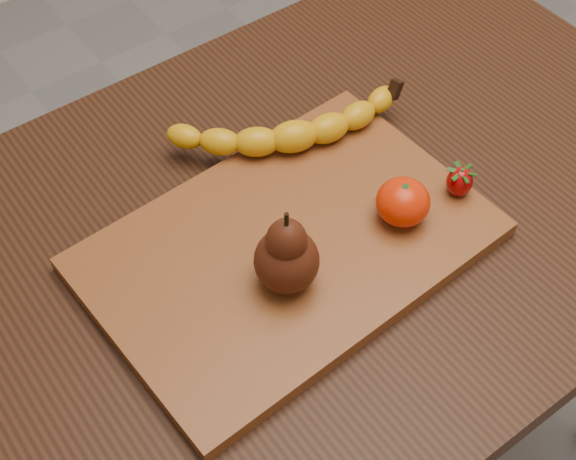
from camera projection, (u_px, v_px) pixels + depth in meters
ground at (318, 451)px, 1.58m from camera, size 3.50×3.50×0.00m
table at (333, 245)px, 1.06m from camera, size 1.00×0.70×0.76m
cutting_board at (288, 246)px, 0.93m from camera, size 0.46×0.32×0.02m
banana at (294, 137)px, 1.00m from camera, size 0.27×0.16×0.04m
pear at (287, 249)px, 0.84m from camera, size 0.09×0.09×0.11m
mandarin at (403, 202)px, 0.92m from camera, size 0.08×0.08×0.05m
strawberry at (460, 181)px, 0.95m from camera, size 0.04×0.04×0.04m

